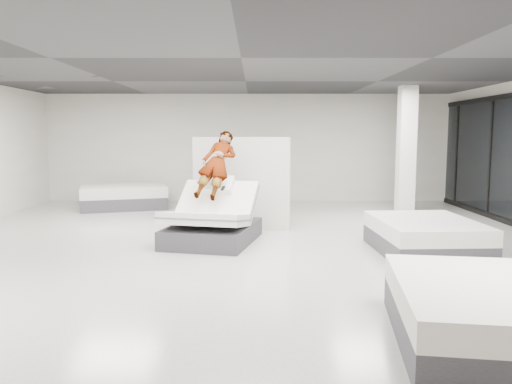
# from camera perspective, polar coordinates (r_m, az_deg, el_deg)

# --- Properties ---
(room) EXTENTS (14.00, 14.04, 3.20)m
(room) POSITION_cam_1_polar(r_m,az_deg,el_deg) (8.01, -1.67, 3.68)
(room) COLOR beige
(room) RESTS_ON ground
(hero_bed) EXTENTS (1.87, 2.23, 1.21)m
(hero_bed) POSITION_cam_1_polar(r_m,az_deg,el_deg) (9.32, -5.01, -3.54)
(hero_bed) COLOR #3C3C41
(hero_bed) RESTS_ON floor
(person) EXTENTS (0.91, 1.56, 1.38)m
(person) POSITION_cam_1_polar(r_m,az_deg,el_deg) (9.52, -4.46, 1.80)
(person) COLOR slate
(person) RESTS_ON hero_bed
(remote) EXTENTS (0.08, 0.15, 0.08)m
(remote) POSITION_cam_1_polar(r_m,az_deg,el_deg) (9.14, -3.79, 0.43)
(remote) COLOR black
(remote) RESTS_ON person
(divider_panel) EXTENTS (2.09, 0.69, 1.95)m
(divider_panel) POSITION_cam_1_polar(r_m,az_deg,el_deg) (10.64, -1.79, 1.04)
(divider_panel) COLOR silver
(divider_panel) RESTS_ON floor
(flat_bed_right_far) EXTENTS (1.65, 2.15, 0.57)m
(flat_bed_right_far) POSITION_cam_1_polar(r_m,az_deg,el_deg) (8.97, 18.74, -4.82)
(flat_bed_right_far) COLOR #3C3C41
(flat_bed_right_far) RESTS_ON floor
(flat_bed_right_near) EXTENTS (1.92, 2.38, 0.60)m
(flat_bed_right_near) POSITION_cam_1_polar(r_m,az_deg,el_deg) (5.38, 24.63, -12.56)
(flat_bed_right_near) COLOR #3C3C41
(flat_bed_right_near) RESTS_ON floor
(flat_bed_left_far) EXTENTS (2.61, 2.24, 0.61)m
(flat_bed_left_far) POSITION_cam_1_polar(r_m,az_deg,el_deg) (14.16, -14.87, -0.51)
(flat_bed_left_far) COLOR #3C3C41
(flat_bed_left_far) RESTS_ON floor
(column) EXTENTS (0.40, 0.40, 3.20)m
(column) POSITION_cam_1_polar(r_m,az_deg,el_deg) (13.06, 16.78, 4.54)
(column) COLOR silver
(column) RESTS_ON floor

